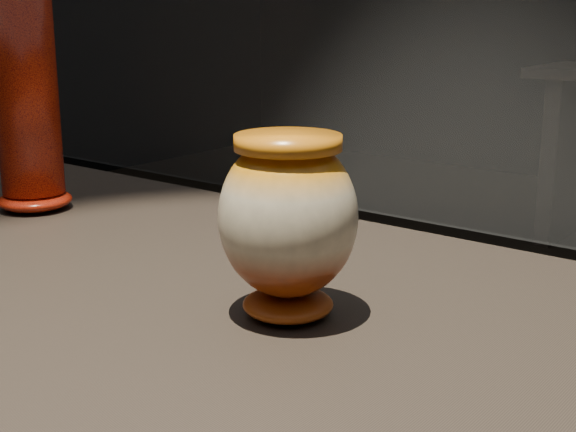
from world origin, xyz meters
TOP-DOWN VIEW (x-y plane):
  - main_vase at (0.17, 0.04)m, footprint 0.17×0.17m
  - tall_vase at (-0.40, 0.15)m, footprint 0.14×0.14m

SIDE VIEW (x-z plane):
  - main_vase at x=0.17m, z-range 0.91..1.09m
  - tall_vase at x=-0.40m, z-range 0.89..1.24m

